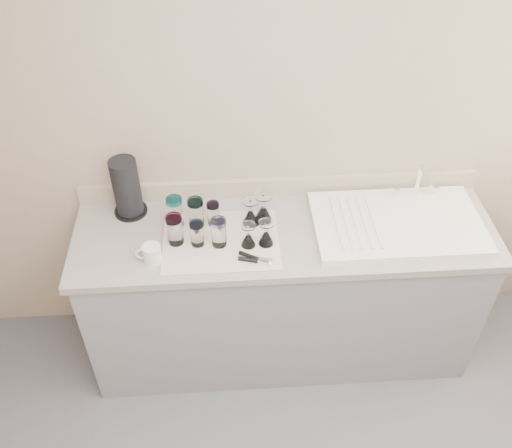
{
  "coord_description": "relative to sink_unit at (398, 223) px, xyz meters",
  "views": [
    {
      "loc": [
        -0.28,
        -0.82,
        2.78
      ],
      "look_at": [
        -0.15,
        1.15,
        1.0
      ],
      "focal_mm": 40.0,
      "sensor_mm": 36.0,
      "label": 1
    }
  ],
  "objects": [
    {
      "name": "goblet_back_right",
      "position": [
        -0.65,
        0.07,
        0.04
      ],
      "size": [
        0.09,
        0.09,
        0.16
      ],
      "color": "white",
      "rests_on": "dish_towel"
    },
    {
      "name": "counter_unit",
      "position": [
        -0.55,
        -0.0,
        -0.47
      ],
      "size": [
        2.06,
        0.62,
        0.9
      ],
      "color": "slate",
      "rests_on": "ground"
    },
    {
      "name": "tumbler_cyan",
      "position": [
        -0.98,
        0.06,
        0.07
      ],
      "size": [
        0.08,
        0.08,
        0.16
      ],
      "color": "white",
      "rests_on": "dish_towel"
    },
    {
      "name": "tumbler_blue",
      "position": [
        -0.98,
        -0.07,
        0.05
      ],
      "size": [
        0.07,
        0.07,
        0.13
      ],
      "color": "white",
      "rests_on": "dish_towel"
    },
    {
      "name": "paper_towel_roll",
      "position": [
        -1.31,
        0.19,
        0.13
      ],
      "size": [
        0.17,
        0.17,
        0.31
      ],
      "color": "black",
      "rests_on": "counter_unit"
    },
    {
      "name": "tumbler_purple",
      "position": [
        -0.9,
        0.07,
        0.05
      ],
      "size": [
        0.06,
        0.06,
        0.12
      ],
      "color": "white",
      "rests_on": "dish_towel"
    },
    {
      "name": "goblet_back_left",
      "position": [
        -0.72,
        0.06,
        0.04
      ],
      "size": [
        0.08,
        0.08,
        0.15
      ],
      "color": "white",
      "rests_on": "dish_towel"
    },
    {
      "name": "room_envelope",
      "position": [
        -0.55,
        -1.2,
        0.64
      ],
      "size": [
        3.54,
        3.5,
        2.52
      ],
      "color": "#505055",
      "rests_on": "ground"
    },
    {
      "name": "can_opener",
      "position": [
        -0.71,
        -0.2,
        -0.0
      ],
      "size": [
        0.16,
        0.1,
        0.02
      ],
      "color": "silver",
      "rests_on": "dish_towel"
    },
    {
      "name": "sink_unit",
      "position": [
        0.0,
        0.0,
        0.0
      ],
      "size": [
        0.82,
        0.5,
        0.22
      ],
      "color": "white",
      "rests_on": "counter_unit"
    },
    {
      "name": "tumbler_lavender",
      "position": [
        -0.87,
        -0.08,
        0.06
      ],
      "size": [
        0.07,
        0.07,
        0.15
      ],
      "color": "white",
      "rests_on": "dish_towel"
    },
    {
      "name": "goblet_front_left",
      "position": [
        -0.74,
        -0.09,
        0.03
      ],
      "size": [
        0.07,
        0.07,
        0.12
      ],
      "color": "white",
      "rests_on": "dish_towel"
    },
    {
      "name": "goblet_front_right",
      "position": [
        -0.65,
        -0.09,
        0.03
      ],
      "size": [
        0.07,
        0.07,
        0.13
      ],
      "color": "white",
      "rests_on": "dish_towel"
    },
    {
      "name": "white_mug",
      "position": [
        -1.18,
        -0.16,
        0.02
      ],
      "size": [
        0.12,
        0.09,
        0.09
      ],
      "color": "silver",
      "rests_on": "counter_unit"
    },
    {
      "name": "tumbler_teal",
      "position": [
        -1.08,
        0.08,
        0.07
      ],
      "size": [
        0.08,
        0.08,
        0.16
      ],
      "color": "white",
      "rests_on": "dish_towel"
    },
    {
      "name": "tumbler_magenta",
      "position": [
        -1.08,
        -0.05,
        0.07
      ],
      "size": [
        0.08,
        0.08,
        0.16
      ],
      "color": "white",
      "rests_on": "dish_towel"
    },
    {
      "name": "dish_towel",
      "position": [
        -0.87,
        -0.06,
        -0.02
      ],
      "size": [
        0.55,
        0.42,
        0.01
      ],
      "primitive_type": "cube",
      "color": "silver",
      "rests_on": "counter_unit"
    }
  ]
}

